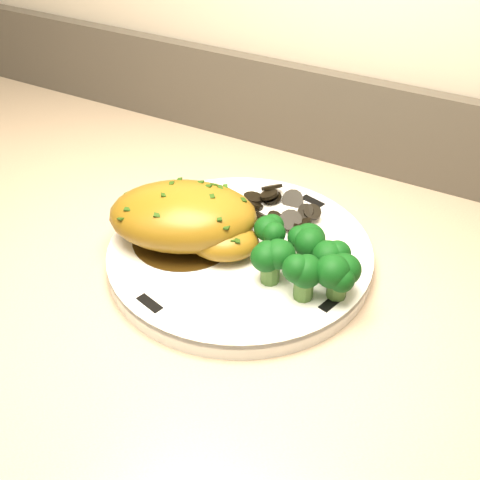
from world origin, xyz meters
The scene contains 10 objects.
counter centered at (0.30, 1.67, 0.46)m, with size 2.10×0.69×1.03m.
plate centered at (0.46, 1.74, 0.91)m, with size 0.28×0.28×0.02m, color white.
rim_accent_0 centered at (0.49, 1.85, 0.92)m, with size 0.03×0.01×0.00m, color black.
rim_accent_1 centered at (0.34, 1.77, 0.92)m, with size 0.03×0.01×0.00m, color black.
rim_accent_2 centered at (0.43, 1.62, 0.92)m, with size 0.03×0.01×0.00m, color black.
rim_accent_3 centered at (0.58, 1.71, 0.92)m, with size 0.03×0.01×0.00m, color black.
gravy_pool centered at (0.40, 1.72, 0.92)m, with size 0.11×0.11×0.00m, color #342109.
chicken_breast centered at (0.41, 1.72, 0.95)m, with size 0.19×0.16×0.06m.
mushroom_pile centered at (0.46, 1.81, 0.93)m, with size 0.10×0.07×0.03m.
broccoli_florets centered at (0.54, 1.73, 0.95)m, with size 0.11×0.08×0.04m.
Camera 1 is at (0.70, 1.30, 1.31)m, focal length 45.00 mm.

